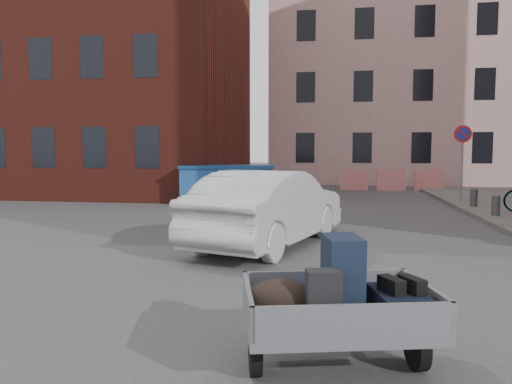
# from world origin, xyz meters

# --- Properties ---
(ground) EXTENTS (120.00, 120.00, 0.00)m
(ground) POSITION_xyz_m (0.00, 0.00, 0.00)
(ground) COLOR #38383A
(ground) RESTS_ON ground
(building_brick) EXTENTS (12.00, 10.00, 14.00)m
(building_brick) POSITION_xyz_m (-9.00, 13.00, 7.00)
(building_brick) COLOR #591E16
(building_brick) RESTS_ON ground
(building_pink) EXTENTS (16.00, 8.00, 14.00)m
(building_pink) POSITION_xyz_m (6.00, 22.00, 7.00)
(building_pink) COLOR #B9918E
(building_pink) RESTS_ON ground
(far_building) EXTENTS (6.00, 6.00, 8.00)m
(far_building) POSITION_xyz_m (-20.00, 22.00, 4.00)
(far_building) COLOR maroon
(far_building) RESTS_ON ground
(no_parking_sign) EXTENTS (0.60, 0.09, 2.65)m
(no_parking_sign) POSITION_xyz_m (6.00, 9.48, 2.01)
(no_parking_sign) COLOR gray
(no_parking_sign) RESTS_ON sidewalk
(barriers) EXTENTS (4.70, 0.18, 1.00)m
(barriers) POSITION_xyz_m (4.20, 15.00, 0.50)
(barriers) COLOR red
(barriers) RESTS_ON ground
(trailer) EXTENTS (1.81, 1.94, 1.20)m
(trailer) POSITION_xyz_m (1.64, -4.64, 0.61)
(trailer) COLOR black
(trailer) RESTS_ON ground
(dumpster) EXTENTS (3.46, 2.09, 1.37)m
(dumpster) POSITION_xyz_m (-2.16, 8.36, 0.69)
(dumpster) COLOR #204F98
(dumpster) RESTS_ON ground
(silver_car) EXTENTS (2.91, 4.91, 1.53)m
(silver_car) POSITION_xyz_m (0.31, 1.01, 0.76)
(silver_car) COLOR #ADB0B4
(silver_car) RESTS_ON ground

